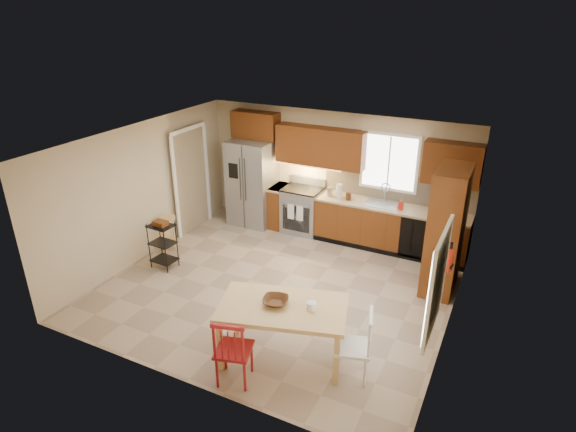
# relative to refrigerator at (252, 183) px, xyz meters

# --- Properties ---
(floor) EXTENTS (5.50, 5.50, 0.00)m
(floor) POSITION_rel_refrigerator_xyz_m (1.70, -2.12, -0.91)
(floor) COLOR tan
(floor) RESTS_ON ground
(ceiling) EXTENTS (5.50, 5.00, 0.02)m
(ceiling) POSITION_rel_refrigerator_xyz_m (1.70, -2.12, 1.59)
(ceiling) COLOR silver
(ceiling) RESTS_ON ground
(wall_back) EXTENTS (5.50, 0.02, 2.50)m
(wall_back) POSITION_rel_refrigerator_xyz_m (1.70, 0.38, 0.34)
(wall_back) COLOR #CCB793
(wall_back) RESTS_ON ground
(wall_front) EXTENTS (5.50, 0.02, 2.50)m
(wall_front) POSITION_rel_refrigerator_xyz_m (1.70, -4.62, 0.34)
(wall_front) COLOR #CCB793
(wall_front) RESTS_ON ground
(wall_left) EXTENTS (0.02, 5.00, 2.50)m
(wall_left) POSITION_rel_refrigerator_xyz_m (-1.05, -2.12, 0.34)
(wall_left) COLOR #CCB793
(wall_left) RESTS_ON ground
(wall_right) EXTENTS (0.02, 5.00, 2.50)m
(wall_right) POSITION_rel_refrigerator_xyz_m (4.45, -2.12, 0.34)
(wall_right) COLOR #CCB793
(wall_right) RESTS_ON ground
(refrigerator) EXTENTS (0.92, 0.75, 1.82)m
(refrigerator) POSITION_rel_refrigerator_xyz_m (0.00, 0.00, 0.00)
(refrigerator) COLOR gray
(refrigerator) RESTS_ON floor
(range_stove) EXTENTS (0.76, 0.63, 0.92)m
(range_stove) POSITION_rel_refrigerator_xyz_m (1.15, 0.06, -0.45)
(range_stove) COLOR gray
(range_stove) RESTS_ON floor
(base_cabinet_narrow) EXTENTS (0.30, 0.60, 0.90)m
(base_cabinet_narrow) POSITION_rel_refrigerator_xyz_m (0.60, 0.08, -0.46)
(base_cabinet_narrow) COLOR brown
(base_cabinet_narrow) RESTS_ON floor
(base_cabinet_run) EXTENTS (2.92, 0.60, 0.90)m
(base_cabinet_run) POSITION_rel_refrigerator_xyz_m (2.99, 0.08, -0.46)
(base_cabinet_run) COLOR brown
(base_cabinet_run) RESTS_ON floor
(dishwasher) EXTENTS (0.60, 0.02, 0.78)m
(dishwasher) POSITION_rel_refrigerator_xyz_m (3.55, -0.22, -0.46)
(dishwasher) COLOR black
(dishwasher) RESTS_ON floor
(backsplash) EXTENTS (2.92, 0.03, 0.55)m
(backsplash) POSITION_rel_refrigerator_xyz_m (2.99, 0.36, 0.27)
(backsplash) COLOR #C7B496
(backsplash) RESTS_ON wall_back
(upper_over_fridge) EXTENTS (1.00, 0.35, 0.55)m
(upper_over_fridge) POSITION_rel_refrigerator_xyz_m (0.00, 0.20, 1.19)
(upper_over_fridge) COLOR #5D2E0F
(upper_over_fridge) RESTS_ON wall_back
(upper_left_block) EXTENTS (1.80, 0.35, 0.75)m
(upper_left_block) POSITION_rel_refrigerator_xyz_m (1.45, 0.20, 0.92)
(upper_left_block) COLOR #5D2E0F
(upper_left_block) RESTS_ON wall_back
(upper_right_block) EXTENTS (1.00, 0.35, 0.75)m
(upper_right_block) POSITION_rel_refrigerator_xyz_m (3.95, 0.20, 0.92)
(upper_right_block) COLOR #5D2E0F
(upper_right_block) RESTS_ON wall_back
(window_back) EXTENTS (1.12, 0.04, 1.12)m
(window_back) POSITION_rel_refrigerator_xyz_m (2.80, 0.35, 0.74)
(window_back) COLOR white
(window_back) RESTS_ON wall_back
(sink) EXTENTS (0.62, 0.46, 0.16)m
(sink) POSITION_rel_refrigerator_xyz_m (2.80, 0.08, -0.05)
(sink) COLOR gray
(sink) RESTS_ON base_cabinet_run
(undercab_glow) EXTENTS (1.60, 0.30, 0.01)m
(undercab_glow) POSITION_rel_refrigerator_xyz_m (1.15, 0.17, 0.52)
(undercab_glow) COLOR #FFBF66
(undercab_glow) RESTS_ON wall_back
(soap_bottle) EXTENTS (0.09, 0.09, 0.19)m
(soap_bottle) POSITION_rel_refrigerator_xyz_m (3.18, -0.02, 0.09)
(soap_bottle) COLOR #B81F0C
(soap_bottle) RESTS_ON base_cabinet_run
(paper_towel) EXTENTS (0.12, 0.12, 0.28)m
(paper_towel) POSITION_rel_refrigerator_xyz_m (1.95, 0.03, 0.13)
(paper_towel) COLOR silver
(paper_towel) RESTS_ON base_cabinet_run
(canister_steel) EXTENTS (0.11, 0.11, 0.18)m
(canister_steel) POSITION_rel_refrigerator_xyz_m (1.75, 0.03, 0.08)
(canister_steel) COLOR gray
(canister_steel) RESTS_ON base_cabinet_run
(canister_wood) EXTENTS (0.10, 0.10, 0.14)m
(canister_wood) POSITION_rel_refrigerator_xyz_m (2.15, -0.00, 0.06)
(canister_wood) COLOR #4D2714
(canister_wood) RESTS_ON base_cabinet_run
(pantry) EXTENTS (0.50, 0.95, 2.10)m
(pantry) POSITION_rel_refrigerator_xyz_m (4.13, -0.93, 0.14)
(pantry) COLOR brown
(pantry) RESTS_ON floor
(fire_extinguisher) EXTENTS (0.12, 0.12, 0.36)m
(fire_extinguisher) POSITION_rel_refrigerator_xyz_m (4.33, -1.98, 0.19)
(fire_extinguisher) COLOR #B81F0C
(fire_extinguisher) RESTS_ON wall_right
(window_right) EXTENTS (0.04, 1.02, 1.32)m
(window_right) POSITION_rel_refrigerator_xyz_m (4.38, -3.27, 0.54)
(window_right) COLOR white
(window_right) RESTS_ON wall_right
(doorway) EXTENTS (0.04, 0.95, 2.10)m
(doorway) POSITION_rel_refrigerator_xyz_m (-0.97, -0.82, 0.14)
(doorway) COLOR #8C7A59
(doorway) RESTS_ON wall_left
(dining_table) EXTENTS (1.84, 1.35, 0.80)m
(dining_table) POSITION_rel_refrigerator_xyz_m (2.57, -3.65, -0.51)
(dining_table) COLOR #DDB16E
(dining_table) RESTS_ON floor
(chair_red) EXTENTS (0.56, 0.56, 0.97)m
(chair_red) POSITION_rel_refrigerator_xyz_m (2.22, -4.30, -0.43)
(chair_red) COLOR maroon
(chair_red) RESTS_ON floor
(chair_white) EXTENTS (0.56, 0.56, 0.97)m
(chair_white) POSITION_rel_refrigerator_xyz_m (3.52, -3.60, -0.43)
(chair_white) COLOR silver
(chair_white) RESTS_ON floor
(table_bowl) EXTENTS (0.41, 0.41, 0.08)m
(table_bowl) POSITION_rel_refrigerator_xyz_m (2.47, -3.65, -0.10)
(table_bowl) COLOR #4D2714
(table_bowl) RESTS_ON dining_table
(table_jar) EXTENTS (0.16, 0.16, 0.15)m
(table_jar) POSITION_rel_refrigerator_xyz_m (2.93, -3.55, -0.07)
(table_jar) COLOR silver
(table_jar) RESTS_ON dining_table
(bar_stool) EXTENTS (0.40, 0.40, 0.69)m
(bar_stool) POSITION_rel_refrigerator_xyz_m (-0.80, -1.87, -0.56)
(bar_stool) COLOR #DDB16E
(bar_stool) RESTS_ON floor
(utility_cart) EXTENTS (0.45, 0.36, 0.86)m
(utility_cart) POSITION_rel_refrigerator_xyz_m (-0.45, -2.42, -0.48)
(utility_cart) COLOR black
(utility_cart) RESTS_ON floor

